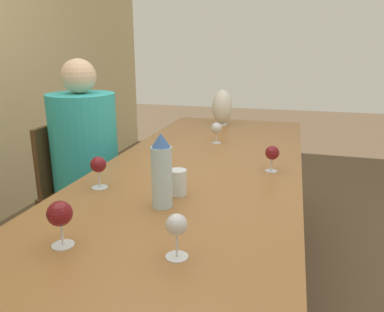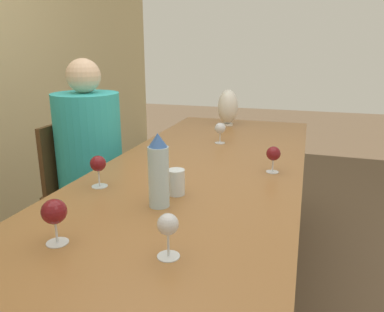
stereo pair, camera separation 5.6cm
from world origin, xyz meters
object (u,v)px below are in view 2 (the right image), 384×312
Objects in this scene: wine_glass_3 at (273,154)px; person_far at (92,158)px; water_tumbler at (175,182)px; wine_glass_0 at (54,213)px; water_bottle at (159,171)px; vase at (228,107)px; chair_far at (83,185)px; wine_glass_4 at (168,226)px; wine_glass_2 at (220,129)px; wine_glass_1 at (98,165)px.

person_far reaches higher than wine_glass_3.
wine_glass_0 is at bearing 156.40° from water_tumbler.
water_bottle reaches higher than wine_glass_3.
person_far is at bearing 140.69° from vase.
water_bottle is at bearing -131.55° from chair_far.
wine_glass_4 is at bearing 166.21° from wine_glass_3.
wine_glass_2 is at bearing -70.42° from person_far.
person_far is at bearing -90.00° from chair_far.
water_tumbler is 1.42m from vase.
wine_glass_4 is at bearing -162.76° from water_tumbler.
wine_glass_3 is at bearing -142.42° from wine_glass_2.
wine_glass_1 is 0.88m from chair_far.
wine_glass_2 is at bearing -72.25° from chair_far.
chair_far is at bearing 54.34° from water_tumbler.
wine_glass_3 is at bearing -157.16° from vase.
person_far is (0.21, 1.10, -0.18)m from wine_glass_3.
water_bottle is at bearing 145.09° from wine_glass_3.
wine_glass_4 reaches higher than chair_far.
person_far reaches higher than chair_far.
vase is at bearing 3.53° from water_tumbler.
water_bottle is at bearing -28.51° from wine_glass_0.
vase reaches higher than wine_glass_2.
wine_glass_0 reaches higher than wine_glass_1.
chair_far is at bearing 30.44° from wine_glass_0.
wine_glass_0 reaches higher than wine_glass_2.
water_tumbler is at bearing -128.49° from person_far.
wine_glass_0 reaches higher than wine_glass_4.
water_bottle is 2.22× the size of wine_glass_3.
water_bottle is at bearing 26.01° from wine_glass_4.
vase is 0.30× the size of chair_far.
water_bottle reaches higher than wine_glass_2.
person_far is (-0.26, 0.74, -0.18)m from wine_glass_2.
wine_glass_4 is 0.15× the size of chair_far.
wine_glass_1 is 1.08× the size of wine_glass_3.
wine_glass_0 is 1.30m from chair_far.
water_bottle is at bearing -134.56° from person_far.
person_far is at bearing 45.44° from water_bottle.
wine_glass_0 reaches higher than water_tumbler.
wine_glass_0 is 1.22m from person_far.
vase is (1.54, 0.07, 0.00)m from water_bottle.
vase is at bearing 22.84° from wine_glass_3.
wine_glass_4 is at bearing -173.19° from wine_glass_2.
wine_glass_4 reaches higher than wine_glass_2.
vase reaches higher than wine_glass_3.
wine_glass_3 is (-0.47, -0.36, -0.00)m from wine_glass_2.
wine_glass_2 is 0.14× the size of chair_far.
wine_glass_1 is at bearing -140.72° from chair_far.
person_far is at bearing 79.29° from wine_glass_3.
vase reaches higher than wine_glass_4.
chair_far is (0.62, 0.50, -0.37)m from wine_glass_1.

